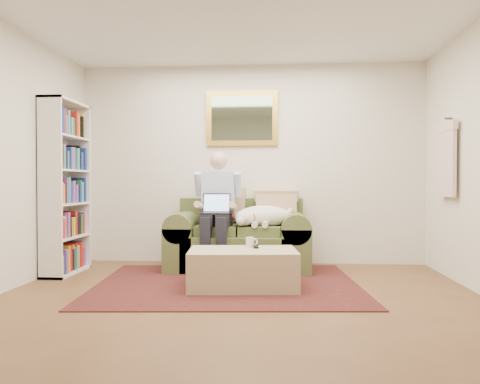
# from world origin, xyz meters

# --- Properties ---
(room_shell) EXTENTS (4.51, 5.00, 2.61)m
(room_shell) POSITION_xyz_m (0.00, 0.35, 1.30)
(room_shell) COLOR brown
(room_shell) RESTS_ON ground
(rug) EXTENTS (2.84, 2.35, 0.01)m
(rug) POSITION_xyz_m (-0.16, 1.15, 0.01)
(rug) COLOR #321414
(rug) RESTS_ON room_shell
(sofa) EXTENTS (1.71, 0.87, 1.02)m
(sofa) POSITION_xyz_m (-0.11, 2.03, 0.29)
(sofa) COLOR #515B30
(sofa) RESTS_ON room_shell
(seated_man) EXTENTS (0.56, 0.80, 1.44)m
(seated_man) POSITION_xyz_m (-0.37, 1.88, 0.72)
(seated_man) COLOR #8C9AD8
(seated_man) RESTS_ON sofa
(laptop) EXTENTS (0.33, 0.26, 0.24)m
(laptop) POSITION_xyz_m (-0.37, 1.81, 0.75)
(laptop) COLOR black
(laptop) RESTS_ON seated_man
(sleeping_dog) EXTENTS (0.70, 0.44, 0.26)m
(sleeping_dog) POSITION_xyz_m (0.20, 1.95, 0.65)
(sleeping_dog) COLOR white
(sleeping_dog) RESTS_ON sofa
(ottoman) EXTENTS (1.12, 0.77, 0.39)m
(ottoman) POSITION_xyz_m (0.01, 0.97, 0.19)
(ottoman) COLOR tan
(ottoman) RESTS_ON room_shell
(coffee_mug) EXTENTS (0.08, 0.08, 0.10)m
(coffee_mug) POSITION_xyz_m (0.07, 1.18, 0.44)
(coffee_mug) COLOR white
(coffee_mug) RESTS_ON ottoman
(tv_remote) EXTENTS (0.06, 0.15, 0.02)m
(tv_remote) POSITION_xyz_m (0.14, 1.12, 0.40)
(tv_remote) COLOR black
(tv_remote) RESTS_ON ottoman
(bookshelf) EXTENTS (0.28, 0.80, 2.00)m
(bookshelf) POSITION_xyz_m (-2.10, 1.60, 1.00)
(bookshelf) COLOR white
(bookshelf) RESTS_ON room_shell
(wall_mirror) EXTENTS (0.94, 0.04, 0.72)m
(wall_mirror) POSITION_xyz_m (-0.11, 2.47, 1.90)
(wall_mirror) COLOR gold
(wall_mirror) RESTS_ON room_shell
(hanging_shirt) EXTENTS (0.06, 0.52, 0.90)m
(hanging_shirt) POSITION_xyz_m (2.19, 1.60, 1.35)
(hanging_shirt) COLOR #FBDBCF
(hanging_shirt) RESTS_ON room_shell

